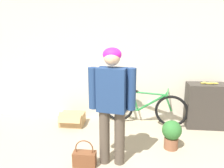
# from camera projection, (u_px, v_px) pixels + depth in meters

# --- Properties ---
(wall_back) EXTENTS (8.00, 0.07, 2.60)m
(wall_back) POSITION_uv_depth(u_px,v_px,m) (123.00, 56.00, 4.24)
(wall_back) COLOR beige
(wall_back) RESTS_ON ground_plane
(side_shelf) EXTENTS (0.72, 0.38, 0.83)m
(side_shelf) POSITION_uv_depth(u_px,v_px,m) (206.00, 106.00, 4.06)
(side_shelf) COLOR #38332D
(side_shelf) RESTS_ON ground_plane
(person) EXTENTS (0.61, 0.28, 1.57)m
(person) POSITION_uv_depth(u_px,v_px,m) (112.00, 98.00, 2.80)
(person) COLOR #4C4238
(person) RESTS_ON ground_plane
(bicycle) EXTENTS (1.62, 0.46, 0.68)m
(bicycle) POSITION_uv_depth(u_px,v_px,m) (144.00, 107.00, 4.21)
(bicycle) COLOR black
(bicycle) RESTS_ON ground_plane
(banana) EXTENTS (0.32, 0.09, 0.04)m
(banana) POSITION_uv_depth(u_px,v_px,m) (209.00, 83.00, 3.94)
(banana) COLOR #EAD64C
(banana) RESTS_ON side_shelf
(handbag) EXTENTS (0.31, 0.14, 0.38)m
(handbag) POSITION_uv_depth(u_px,v_px,m) (85.00, 158.00, 2.92)
(handbag) COLOR brown
(handbag) RESTS_ON ground_plane
(cardboard_box) EXTENTS (0.44, 0.44, 0.30)m
(cardboard_box) POSITION_uv_depth(u_px,v_px,m) (72.00, 119.00, 4.21)
(cardboard_box) COLOR tan
(cardboard_box) RESTS_ON ground_plane
(potted_plant) EXTENTS (0.30, 0.30, 0.45)m
(potted_plant) POSITION_uv_depth(u_px,v_px,m) (172.00, 133.00, 3.32)
(potted_plant) COLOR brown
(potted_plant) RESTS_ON ground_plane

